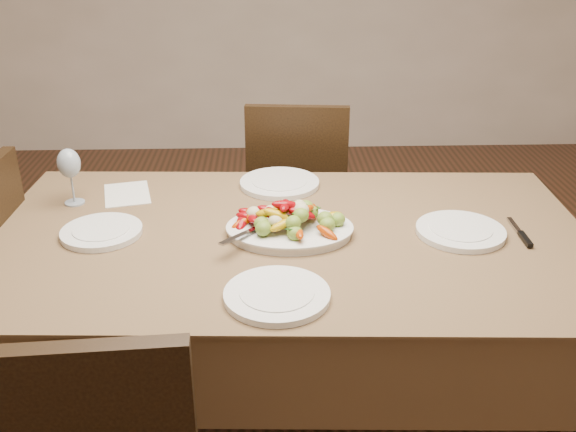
# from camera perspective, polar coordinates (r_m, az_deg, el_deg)

# --- Properties ---
(floor) EXTENTS (6.00, 6.00, 0.00)m
(floor) POSITION_cam_1_polar(r_m,az_deg,el_deg) (2.39, 1.38, -18.18)
(floor) COLOR #3D2212
(floor) RESTS_ON ground
(dining_table) EXTENTS (1.88, 1.12, 0.76)m
(dining_table) POSITION_cam_1_polar(r_m,az_deg,el_deg) (2.15, -0.00, -10.70)
(dining_table) COLOR brown
(dining_table) RESTS_ON ground
(chair_far) EXTENTS (0.46, 0.46, 0.95)m
(chair_far) POSITION_cam_1_polar(r_m,az_deg,el_deg) (2.92, 0.92, 1.76)
(chair_far) COLOR black
(chair_far) RESTS_ON ground
(serving_platter) EXTENTS (0.38, 0.29, 0.02)m
(serving_platter) POSITION_cam_1_polar(r_m,az_deg,el_deg) (1.94, 0.15, -1.37)
(serving_platter) COLOR white
(serving_platter) RESTS_ON dining_table
(roasted_vegetables) EXTENTS (0.31, 0.22, 0.09)m
(roasted_vegetables) POSITION_cam_1_polar(r_m,az_deg,el_deg) (1.92, 0.15, 0.15)
(roasted_vegetables) COLOR maroon
(roasted_vegetables) RESTS_ON serving_platter
(serving_spoon) EXTENTS (0.26, 0.21, 0.03)m
(serving_spoon) POSITION_cam_1_polar(r_m,az_deg,el_deg) (1.89, -1.82, -0.87)
(serving_spoon) COLOR #9EA0A8
(serving_spoon) RESTS_ON serving_platter
(plate_left) EXTENTS (0.24, 0.24, 0.02)m
(plate_left) POSITION_cam_1_polar(r_m,az_deg,el_deg) (2.03, -16.23, -1.38)
(plate_left) COLOR white
(plate_left) RESTS_ON dining_table
(plate_right) EXTENTS (0.27, 0.27, 0.02)m
(plate_right) POSITION_cam_1_polar(r_m,az_deg,el_deg) (2.02, 15.08, -1.33)
(plate_right) COLOR white
(plate_right) RESTS_ON dining_table
(plate_far) EXTENTS (0.28, 0.28, 0.02)m
(plate_far) POSITION_cam_1_polar(r_m,az_deg,el_deg) (2.30, -0.76, 2.92)
(plate_far) COLOR white
(plate_far) RESTS_ON dining_table
(plate_near) EXTENTS (0.27, 0.27, 0.02)m
(plate_near) POSITION_cam_1_polar(r_m,az_deg,el_deg) (1.63, -0.99, -7.06)
(plate_near) COLOR white
(plate_near) RESTS_ON dining_table
(wine_glass) EXTENTS (0.08, 0.08, 0.20)m
(wine_glass) POSITION_cam_1_polar(r_m,az_deg,el_deg) (2.24, -18.76, 3.47)
(wine_glass) COLOR #8C99A5
(wine_glass) RESTS_ON dining_table
(menu_card) EXTENTS (0.19, 0.24, 0.00)m
(menu_card) POSITION_cam_1_polar(r_m,az_deg,el_deg) (2.30, -14.12, 1.92)
(menu_card) COLOR silver
(menu_card) RESTS_ON dining_table
(table_knife) EXTENTS (0.02, 0.20, 0.01)m
(table_knife) POSITION_cam_1_polar(r_m,az_deg,el_deg) (2.07, 19.94, -1.48)
(table_knife) COLOR #9EA0A8
(table_knife) RESTS_ON dining_table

